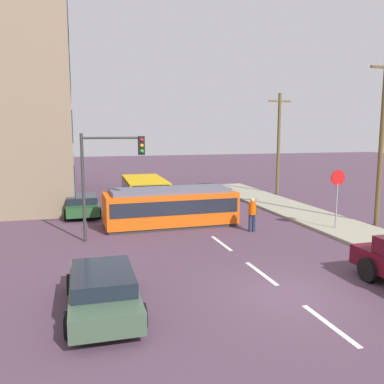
{
  "coord_description": "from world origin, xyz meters",
  "views": [
    {
      "loc": [
        -6.12,
        -10.53,
        4.91
      ],
      "look_at": [
        -0.71,
        8.16,
        2.0
      ],
      "focal_mm": 38.6,
      "sensor_mm": 36.0,
      "label": 1
    }
  ],
  "objects_px": {
    "streetcar_tram": "(170,206)",
    "stop_sign": "(337,187)",
    "utility_pole_near": "(382,139)",
    "utility_pole_mid": "(279,142)",
    "parked_sedan_mid": "(82,205)",
    "parked_sedan_near": "(103,289)",
    "pedestrian_crossing": "(252,213)",
    "city_bus": "(145,190)",
    "traffic_light_mast": "(109,166)"
  },
  "relations": [
    {
      "from": "streetcar_tram",
      "to": "stop_sign",
      "type": "xyz_separation_m",
      "value": [
        7.56,
        -3.41,
        1.18
      ]
    },
    {
      "from": "utility_pole_near",
      "to": "utility_pole_mid",
      "type": "height_order",
      "value": "utility_pole_near"
    },
    {
      "from": "parked_sedan_mid",
      "to": "parked_sedan_near",
      "type": "bearing_deg",
      "value": -88.93
    },
    {
      "from": "streetcar_tram",
      "to": "utility_pole_near",
      "type": "distance_m",
      "value": 11.28
    },
    {
      "from": "pedestrian_crossing",
      "to": "parked_sedan_mid",
      "type": "height_order",
      "value": "pedestrian_crossing"
    },
    {
      "from": "city_bus",
      "to": "parked_sedan_near",
      "type": "xyz_separation_m",
      "value": [
        -3.85,
        -15.8,
        -0.4
      ]
    },
    {
      "from": "streetcar_tram",
      "to": "city_bus",
      "type": "xyz_separation_m",
      "value": [
        -0.27,
        6.27,
        0.01
      ]
    },
    {
      "from": "city_bus",
      "to": "parked_sedan_mid",
      "type": "bearing_deg",
      "value": -150.58
    },
    {
      "from": "stop_sign",
      "to": "streetcar_tram",
      "type": "bearing_deg",
      "value": 155.7
    },
    {
      "from": "traffic_light_mast",
      "to": "parked_sedan_near",
      "type": "bearing_deg",
      "value": -96.67
    },
    {
      "from": "parked_sedan_mid",
      "to": "pedestrian_crossing",
      "type": "bearing_deg",
      "value": -38.76
    },
    {
      "from": "streetcar_tram",
      "to": "pedestrian_crossing",
      "type": "relative_size",
      "value": 4.06
    },
    {
      "from": "city_bus",
      "to": "parked_sedan_mid",
      "type": "height_order",
      "value": "city_bus"
    },
    {
      "from": "parked_sedan_mid",
      "to": "utility_pole_near",
      "type": "bearing_deg",
      "value": -25.38
    },
    {
      "from": "pedestrian_crossing",
      "to": "parked_sedan_near",
      "type": "xyz_separation_m",
      "value": [
        -7.67,
        -7.13,
        -0.32
      ]
    },
    {
      "from": "city_bus",
      "to": "traffic_light_mast",
      "type": "relative_size",
      "value": 1.24
    },
    {
      "from": "city_bus",
      "to": "pedestrian_crossing",
      "type": "bearing_deg",
      "value": -66.22
    },
    {
      "from": "streetcar_tram",
      "to": "traffic_light_mast",
      "type": "distance_m",
      "value": 4.5
    },
    {
      "from": "stop_sign",
      "to": "utility_pole_mid",
      "type": "distance_m",
      "value": 11.82
    },
    {
      "from": "city_bus",
      "to": "parked_sedan_near",
      "type": "distance_m",
      "value": 16.27
    },
    {
      "from": "parked_sedan_near",
      "to": "parked_sedan_mid",
      "type": "height_order",
      "value": "same"
    },
    {
      "from": "pedestrian_crossing",
      "to": "stop_sign",
      "type": "height_order",
      "value": "stop_sign"
    },
    {
      "from": "city_bus",
      "to": "traffic_light_mast",
      "type": "height_order",
      "value": "traffic_light_mast"
    },
    {
      "from": "traffic_light_mast",
      "to": "utility_pole_mid",
      "type": "bearing_deg",
      "value": 36.34
    },
    {
      "from": "pedestrian_crossing",
      "to": "utility_pole_mid",
      "type": "height_order",
      "value": "utility_pole_mid"
    },
    {
      "from": "streetcar_tram",
      "to": "utility_pole_near",
      "type": "xyz_separation_m",
      "value": [
        10.31,
        -3.0,
        3.47
      ]
    },
    {
      "from": "utility_pole_near",
      "to": "parked_sedan_mid",
      "type": "bearing_deg",
      "value": 154.62
    },
    {
      "from": "pedestrian_crossing",
      "to": "parked_sedan_mid",
      "type": "relative_size",
      "value": 0.4
    },
    {
      "from": "parked_sedan_mid",
      "to": "stop_sign",
      "type": "height_order",
      "value": "stop_sign"
    },
    {
      "from": "parked_sedan_mid",
      "to": "stop_sign",
      "type": "distance_m",
      "value": 14.11
    },
    {
      "from": "city_bus",
      "to": "traffic_light_mast",
      "type": "bearing_deg",
      "value": -109.66
    },
    {
      "from": "utility_pole_near",
      "to": "utility_pole_mid",
      "type": "relative_size",
      "value": 1.12
    },
    {
      "from": "pedestrian_crossing",
      "to": "parked_sedan_near",
      "type": "bearing_deg",
      "value": -137.08
    },
    {
      "from": "parked_sedan_near",
      "to": "utility_pole_near",
      "type": "height_order",
      "value": "utility_pole_near"
    },
    {
      "from": "parked_sedan_mid",
      "to": "utility_pole_mid",
      "type": "height_order",
      "value": "utility_pole_mid"
    },
    {
      "from": "streetcar_tram",
      "to": "stop_sign",
      "type": "distance_m",
      "value": 8.38
    },
    {
      "from": "utility_pole_mid",
      "to": "streetcar_tram",
      "type": "bearing_deg",
      "value": -142.47
    },
    {
      "from": "city_bus",
      "to": "utility_pole_mid",
      "type": "bearing_deg",
      "value": 8.91
    },
    {
      "from": "pedestrian_crossing",
      "to": "traffic_light_mast",
      "type": "xyz_separation_m",
      "value": [
        -6.79,
        0.35,
        2.42
      ]
    },
    {
      "from": "streetcar_tram",
      "to": "parked_sedan_near",
      "type": "xyz_separation_m",
      "value": [
        -4.12,
        -9.53,
        -0.39
      ]
    },
    {
      "from": "pedestrian_crossing",
      "to": "utility_pole_mid",
      "type": "bearing_deg",
      "value": 56.73
    },
    {
      "from": "stop_sign",
      "to": "traffic_light_mast",
      "type": "height_order",
      "value": "traffic_light_mast"
    },
    {
      "from": "parked_sedan_near",
      "to": "stop_sign",
      "type": "xyz_separation_m",
      "value": [
        11.68,
        6.11,
        1.57
      ]
    },
    {
      "from": "stop_sign",
      "to": "pedestrian_crossing",
      "type": "bearing_deg",
      "value": 165.76
    },
    {
      "from": "pedestrian_crossing",
      "to": "stop_sign",
      "type": "distance_m",
      "value": 4.32
    },
    {
      "from": "streetcar_tram",
      "to": "utility_pole_mid",
      "type": "bearing_deg",
      "value": 37.53
    },
    {
      "from": "pedestrian_crossing",
      "to": "city_bus",
      "type": "bearing_deg",
      "value": 113.78
    },
    {
      "from": "traffic_light_mast",
      "to": "utility_pole_near",
      "type": "xyz_separation_m",
      "value": [
        13.55,
        -0.95,
        1.11
      ]
    },
    {
      "from": "pedestrian_crossing",
      "to": "traffic_light_mast",
      "type": "distance_m",
      "value": 7.22
    },
    {
      "from": "city_bus",
      "to": "utility_pole_mid",
      "type": "relative_size",
      "value": 0.77
    }
  ]
}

